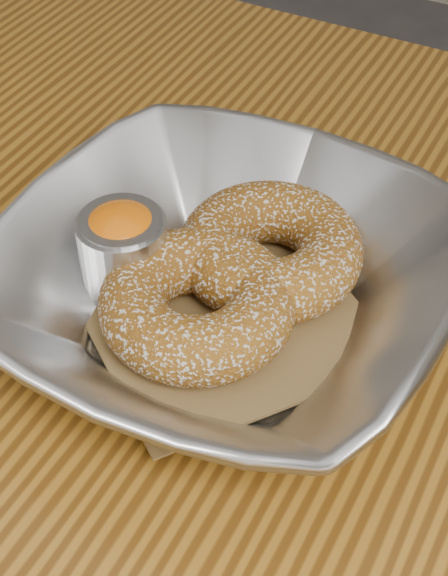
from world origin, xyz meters
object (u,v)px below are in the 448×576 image
at_px(serving_bowl, 224,288).
at_px(donut_front, 197,303).
at_px(table, 78,433).
at_px(donut_back, 270,250).
at_px(ramekin, 123,248).

bearing_deg(serving_bowl, donut_front, -116.47).
height_order(table, donut_back, donut_back).
height_order(serving_bowl, donut_front, serving_bowl).
relative_size(serving_bowl, ramekin, 4.48).
bearing_deg(donut_back, serving_bowl, -101.56).
distance_m(serving_bowl, ramekin, 0.06).
height_order(table, donut_front, donut_front).
distance_m(table, donut_front, 0.15).
distance_m(serving_bowl, donut_back, 0.04).
relative_size(donut_back, donut_front, 0.99).
distance_m(table, ramekin, 0.14).
xyz_separation_m(donut_front, ramekin, (-0.05, 0.01, 0.01)).
relative_size(donut_front, ramekin, 1.93).
bearing_deg(ramekin, donut_back, 32.70).
distance_m(donut_back, ramekin, 0.08).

